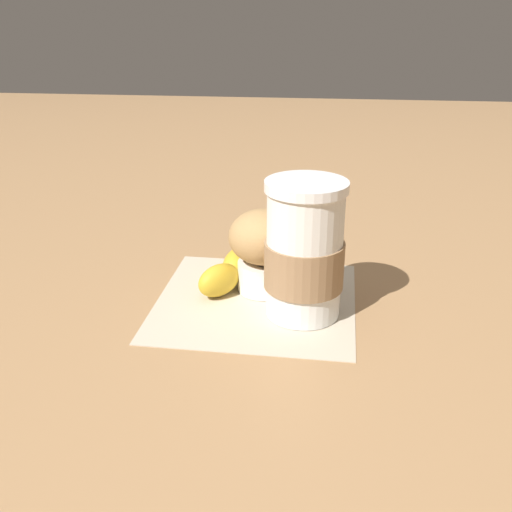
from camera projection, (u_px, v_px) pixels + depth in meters
ground_plane at (256, 301)px, 0.68m from camera, size 3.00×3.00×0.00m
paper_napkin at (256, 300)px, 0.68m from camera, size 0.23×0.23×0.00m
coffee_cup at (304, 253)px, 0.63m from camera, size 0.09×0.09×0.15m
muffin at (264, 246)px, 0.69m from camera, size 0.08×0.08×0.10m
banana at (237, 262)px, 0.74m from camera, size 0.08×0.17×0.04m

